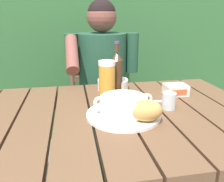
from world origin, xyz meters
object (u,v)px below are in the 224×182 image
Objects in this scene: person_eating at (103,77)px; beer_glass at (107,79)px; diner_bowl at (113,85)px; serving_plate at (123,114)px; bread_roll at (146,110)px; soup_bowl at (123,105)px; beer_bottle at (117,72)px; water_glass_small at (169,101)px; table_knife at (145,101)px; butter_tub at (176,90)px; chair_near_diner at (100,101)px.

person_eating reaches higher than beer_glass.
person_eating is 7.53× the size of diner_bowl.
bread_roll is at bearing -49.40° from serving_plate.
beer_bottle is at bearing 84.02° from soup_bowl.
person_eating is 0.67m from water_glass_small.
water_glass_small reaches higher than table_knife.
beer_glass is 1.08× the size of diner_bowl.
butter_tub is (0.24, 0.27, -0.02)m from bread_roll.
soup_bowl is 0.28m from beer_bottle.
diner_bowl is (-0.29, 0.14, 0.00)m from butter_tub.
diner_bowl is at bearing 96.40° from bread_roll.
person_eating is 0.56m from butter_tub.
serving_plate is 1.12× the size of beer_bottle.
chair_near_diner is 5.50× the size of table_knife.
person_eating is 11.04× the size of butter_tub.
person_eating reaches higher than beer_bottle.
water_glass_small is (0.20, 0.04, 0.03)m from serving_plate.
person_eating is 0.68m from soup_bowl.
person_eating reaches higher than water_glass_small.
person_eating is 5.16× the size of soup_bowl.
beer_glass is at bearing 96.16° from serving_plate.
water_glass_small is 0.19m from butter_tub.
beer_bottle is 2.36× the size of butter_tub.
soup_bowl reaches higher than water_glass_small.
serving_plate is 2.23× the size of bread_roll.
beer_bottle reaches higher than bread_roll.
chair_near_diner is at bearing 88.72° from soup_bowl.
chair_near_diner is at bearing 90.88° from beer_bottle.
bread_roll is 0.36m from butter_tub.
person_eating is at bearing 106.21° from water_glass_small.
bread_roll is (0.05, -0.95, 0.32)m from chair_near_diner.
person_eating is 6.98× the size of beer_glass.
water_glass_small is 0.64× the size of butter_tub.
butter_tub is at bearing 32.30° from soup_bowl.
person_eating is at bearing 90.49° from diner_bowl.
butter_tub is (0.10, 0.16, -0.01)m from water_glass_small.
beer_glass is 0.31m from water_glass_small.
bread_roll is at bearing -87.27° from chair_near_diner.
serving_plate is at bearing -93.41° from diner_bowl.
soup_bowl reaches higher than butter_tub.
chair_near_diner is 0.73m from beer_glass.
chair_near_diner is 3.96× the size of soup_bowl.
beer_bottle is (-0.04, 0.35, 0.06)m from bread_roll.
person_eating is 0.35m from diner_bowl.
serving_plate reaches higher than table_knife.
beer_glass reaches higher than butter_tub.
beer_bottle reaches higher than chair_near_diner.
chair_near_diner is at bearing 90.00° from diner_bowl.
beer_bottle is at bearing -80.30° from diner_bowl.
diner_bowl is (-0.05, 0.40, -0.02)m from bread_roll.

